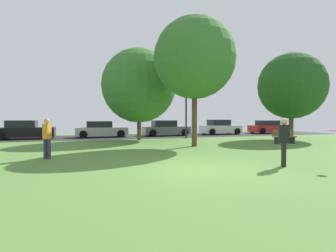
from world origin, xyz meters
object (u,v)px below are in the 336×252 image
object	(u,v)px
oak_tree_right	(195,58)
parked_car_silver	(101,130)
oak_tree_left	(292,86)
person_catcher	(284,140)
frisbee_disc	(334,131)
parked_car_black	(24,130)
birch_tree_lone	(139,86)
park_bench	(284,137)
person_bystander	(47,137)
parked_car_white	(220,128)
parked_car_grey	(166,129)
parked_car_red	(269,127)
street_lamp_post	(186,111)

from	to	relation	value
oak_tree_right	parked_car_silver	xyz separation A→B (m)	(-4.66, 9.34, -4.50)
oak_tree_right	parked_car_silver	size ratio (longest dim) A/B	1.73
oak_tree_left	person_catcher	xyz separation A→B (m)	(-8.97, -9.24, -3.23)
oak_tree_left	frisbee_disc	size ratio (longest dim) A/B	18.90
parked_car_black	oak_tree_right	bearing A→B (deg)	-41.10
birch_tree_lone	frisbee_disc	size ratio (longest dim) A/B	19.41
oak_tree_right	oak_tree_left	bearing A→B (deg)	14.14
person_catcher	parked_car_silver	xyz separation A→B (m)	(-4.91, 16.26, -0.27)
park_bench	birch_tree_lone	bearing A→B (deg)	-35.18
birch_tree_lone	person_bystander	bearing A→B (deg)	-124.35
oak_tree_left	oak_tree_right	bearing A→B (deg)	-165.86
parked_car_white	park_bench	size ratio (longest dim) A/B	2.51
oak_tree_left	parked_car_black	distance (m)	21.26
person_catcher	park_bench	xyz separation A→B (m)	(5.87, 6.53, -0.44)
parked_car_grey	parked_car_red	xyz separation A→B (m)	(11.84, 0.22, -0.01)
parked_car_black	person_bystander	bearing A→B (deg)	-75.89
parked_car_black	person_catcher	bearing A→B (deg)	-56.16
park_bench	parked_car_white	bearing A→B (deg)	-95.92
oak_tree_left	parked_car_grey	xyz separation A→B (m)	(-7.97, 7.12, -3.49)
frisbee_disc	parked_car_silver	xyz separation A→B (m)	(-6.16, 17.09, -0.61)
oak_tree_left	person_catcher	distance (m)	13.28
parked_car_silver	parked_car_red	distance (m)	17.75
oak_tree_left	street_lamp_post	bearing A→B (deg)	156.40
parked_car_white	parked_car_red	xyz separation A→B (m)	(5.91, -0.09, -0.03)
person_catcher	parked_car_silver	size ratio (longest dim) A/B	0.38
person_bystander	park_bench	world-z (taller)	person_bystander
parked_car_black	parked_car_grey	world-z (taller)	parked_car_black
person_bystander	parked_car_red	size ratio (longest dim) A/B	0.38
person_catcher	person_bystander	size ratio (longest dim) A/B	1.00
park_bench	street_lamp_post	distance (m)	7.62
oak_tree_left	parked_car_red	xyz separation A→B (m)	(3.86, 7.34, -3.50)
birch_tree_lone	frisbee_disc	distance (m)	13.97
person_bystander	person_catcher	bearing A→B (deg)	-96.50
parked_car_red	frisbee_disc	bearing A→B (deg)	-123.64
oak_tree_right	parked_car_red	world-z (taller)	oak_tree_right
oak_tree_right	parked_car_white	size ratio (longest dim) A/B	1.88
parked_car_white	oak_tree_right	bearing A→B (deg)	-126.32
oak_tree_right	parked_car_silver	bearing A→B (deg)	116.53
parked_car_grey	oak_tree_left	bearing A→B (deg)	-41.77
parked_car_grey	person_catcher	bearing A→B (deg)	-93.49
birch_tree_lone	parked_car_grey	distance (m)	6.28
birch_tree_lone	street_lamp_post	size ratio (longest dim) A/B	1.53
parked_car_silver	person_catcher	bearing A→B (deg)	-73.18
parked_car_black	birch_tree_lone	bearing A→B (deg)	-24.23
birch_tree_lone	frisbee_disc	world-z (taller)	birch_tree_lone
parked_car_black	parked_car_silver	size ratio (longest dim) A/B	1.00
oak_tree_left	park_bench	bearing A→B (deg)	-138.83
person_bystander	oak_tree_left	bearing A→B (deg)	-51.34
oak_tree_left	person_bystander	xyz separation A→B (m)	(-16.84, -4.89, -3.24)
frisbee_disc	parked_car_white	xyz separation A→B (m)	(5.67, 17.50, -0.57)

